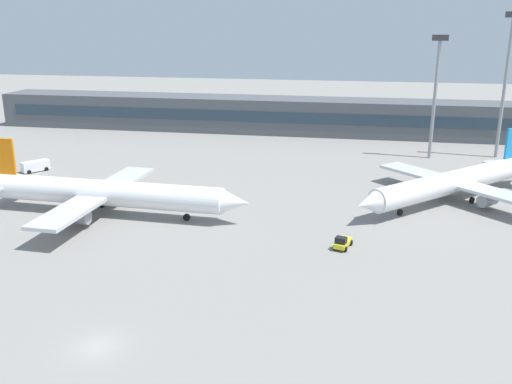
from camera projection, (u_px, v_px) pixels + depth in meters
name	position (u px, v px, depth m)	size (l,w,h in m)	color
ground_plane	(212.00, 208.00, 87.91)	(400.00, 400.00, 0.00)	gray
terminal_building	(275.00, 115.00, 146.50)	(151.48, 12.13, 9.00)	#4C5156
airplane_near	(106.00, 193.00, 83.89)	(44.86, 31.23, 11.08)	white
airplane_mid	(452.00, 183.00, 90.02)	(32.30, 32.69, 10.51)	white
baggage_tug_yellow	(342.00, 242.00, 72.00)	(2.56, 3.87, 1.75)	yellow
service_van_white	(35.00, 166.00, 108.75)	(4.71, 5.37, 2.08)	white
floodlight_tower_west	(506.00, 77.00, 115.38)	(3.20, 0.80, 30.21)	gray
floodlight_tower_east	(436.00, 88.00, 115.49)	(3.20, 0.80, 25.70)	gray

